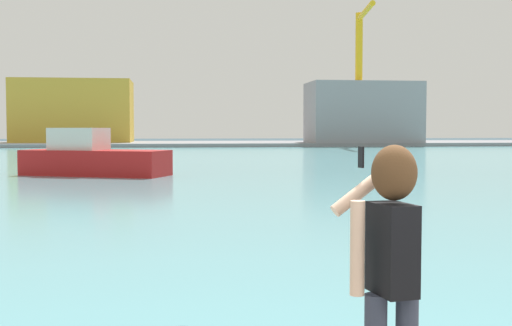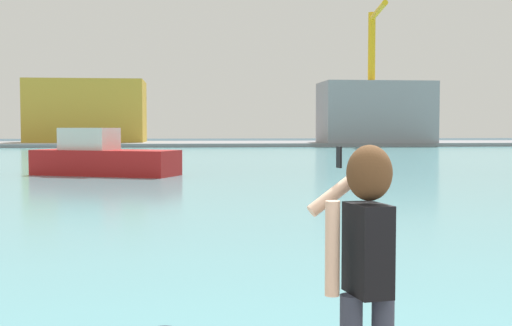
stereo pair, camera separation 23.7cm
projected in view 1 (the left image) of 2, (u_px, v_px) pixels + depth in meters
name	position (u px, v px, depth m)	size (l,w,h in m)	color
ground_plane	(199.00, 159.00, 53.07)	(220.00, 220.00, 0.00)	#334751
harbor_water	(198.00, 158.00, 55.05)	(140.00, 100.00, 0.02)	#599EA8
far_shore_dock	(187.00, 144.00, 94.66)	(140.00, 20.00, 0.51)	gray
person_photographer	(390.00, 254.00, 3.98)	(0.53, 0.55, 1.74)	#2D3342
boat_moored	(92.00, 158.00, 33.92)	(8.02, 5.39, 2.48)	#B21919
warehouse_left	(74.00, 111.00, 94.00)	(16.50, 9.91, 8.95)	gold
warehouse_right	(363.00, 113.00, 92.23)	(15.49, 8.40, 8.51)	gray
port_crane	(360.00, 63.00, 88.05)	(2.43, 11.60, 17.84)	yellow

